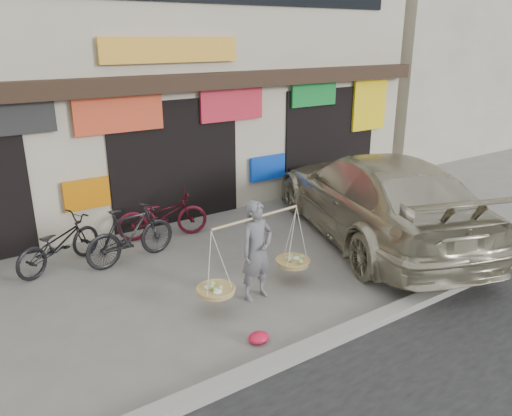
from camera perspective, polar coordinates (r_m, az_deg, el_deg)
ground at (r=8.67m, az=1.47°, el=-8.14°), size 70.00×70.00×0.00m
kerb at (r=7.33m, az=10.86°, el=-13.50°), size 70.00×0.25×0.12m
shophouse_block at (r=13.46m, az=-15.18°, el=16.24°), size 14.00×6.32×7.00m
neighbor_east at (r=22.38m, az=20.29°, el=16.00°), size 12.00×7.00×6.40m
street_vendor at (r=7.80m, az=0.07°, el=-5.32°), size 2.12×0.70×1.62m
bike_0 at (r=9.59m, az=-21.65°, el=-3.79°), size 1.85×1.29×0.92m
bike_1 at (r=9.41m, az=-14.13°, el=-2.93°), size 1.83×0.75×1.06m
bike_2 at (r=10.42m, az=-10.65°, el=-0.79°), size 1.94×1.09×0.97m
suv at (r=10.43m, az=13.38°, el=1.32°), size 4.31×6.53×1.76m
red_bag at (r=7.03m, az=0.31°, el=-14.59°), size 0.31×0.25×0.14m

